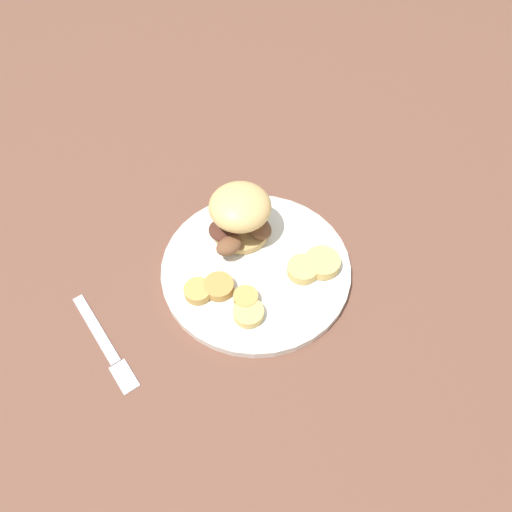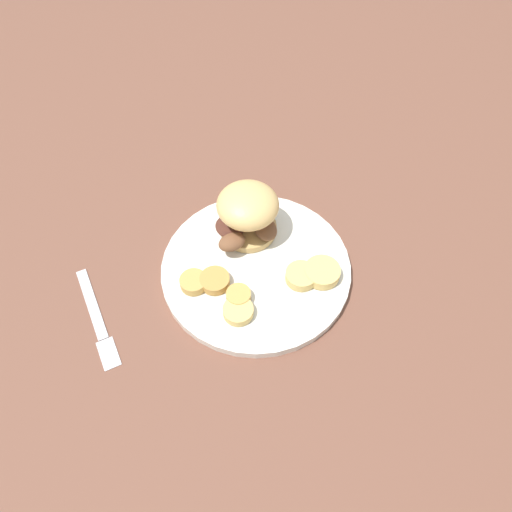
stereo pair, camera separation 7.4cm
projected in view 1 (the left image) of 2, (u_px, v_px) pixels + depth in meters
ground_plane at (256, 271)px, 0.77m from camera, size 4.00×4.00×0.00m
dinner_plate at (256, 268)px, 0.76m from camera, size 0.29×0.29×0.02m
sandwich at (240, 215)px, 0.76m from camera, size 0.11×0.10×0.09m
potato_round_0 at (322, 263)px, 0.75m from camera, size 0.05×0.05×0.02m
potato_round_1 at (198, 291)px, 0.72m from camera, size 0.04×0.04×0.01m
potato_round_2 at (248, 313)px, 0.70m from camera, size 0.04×0.04×0.01m
potato_round_3 at (219, 286)px, 0.73m from camera, size 0.04×0.04×0.01m
potato_round_4 at (303, 269)px, 0.75m from camera, size 0.05×0.05×0.02m
potato_round_5 at (246, 298)px, 0.72m from camera, size 0.04×0.04×0.02m
fork at (104, 342)px, 0.70m from camera, size 0.04×0.18×0.00m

